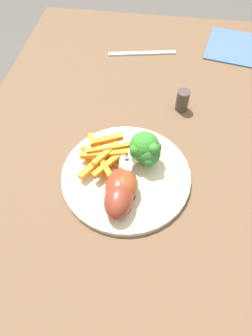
{
  "coord_description": "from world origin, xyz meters",
  "views": [
    {
      "loc": [
        0.41,
        0.03,
        1.27
      ],
      "look_at": [
        0.07,
        -0.01,
        0.79
      ],
      "focal_mm": 32.5,
      "sensor_mm": 36.0,
      "label": 1
    }
  ],
  "objects_px": {
    "carrot_fries_pile": "(103,156)",
    "fork": "(142,53)",
    "dining_table": "(136,180)",
    "broccoli_floret_back": "(144,146)",
    "broccoli_floret_front": "(145,146)",
    "pepper_shaker": "(182,100)",
    "dinner_plate": "(126,176)",
    "chicken_drumstick_extra": "(119,198)",
    "chicken_drumstick_near": "(120,186)",
    "chicken_drumstick_far": "(123,185)",
    "broccoli_floret_middle": "(149,153)"
  },
  "relations": [
    {
      "from": "chicken_drumstick_near",
      "to": "chicken_drumstick_far",
      "type": "height_order",
      "value": "same"
    },
    {
      "from": "dining_table",
      "to": "chicken_drumstick_far",
      "type": "distance_m",
      "value": 0.19
    },
    {
      "from": "broccoli_floret_front",
      "to": "chicken_drumstick_near",
      "type": "bearing_deg",
      "value": -22.51
    },
    {
      "from": "broccoli_floret_back",
      "to": "fork",
      "type": "relative_size",
      "value": 0.39
    },
    {
      "from": "broccoli_floret_front",
      "to": "chicken_drumstick_extra",
      "type": "distance_m",
      "value": 0.12
    },
    {
      "from": "dining_table",
      "to": "broccoli_floret_back",
      "type": "height_order",
      "value": "broccoli_floret_back"
    },
    {
      "from": "carrot_fries_pile",
      "to": "chicken_drumstick_near",
      "type": "relative_size",
      "value": 0.94
    },
    {
      "from": "dinner_plate",
      "to": "pepper_shaker",
      "type": "relative_size",
      "value": 5.0
    },
    {
      "from": "fork",
      "to": "broccoli_floret_middle",
      "type": "bearing_deg",
      "value": -93.22
    },
    {
      "from": "chicken_drumstick_near",
      "to": "pepper_shaker",
      "type": "height_order",
      "value": "chicken_drumstick_near"
    },
    {
      "from": "dinner_plate",
      "to": "chicken_drumstick_extra",
      "type": "relative_size",
      "value": 2.05
    },
    {
      "from": "dinner_plate",
      "to": "fork",
      "type": "relative_size",
      "value": 1.36
    },
    {
      "from": "broccoli_floret_front",
      "to": "fork",
      "type": "xyz_separation_m",
      "value": [
        -0.38,
        -0.05,
        -0.05
      ]
    },
    {
      "from": "broccoli_floret_back",
      "to": "chicken_drumstick_extra",
      "type": "bearing_deg",
      "value": -16.68
    },
    {
      "from": "carrot_fries_pile",
      "to": "chicken_drumstick_extra",
      "type": "relative_size",
      "value": 1.0
    },
    {
      "from": "broccoli_floret_back",
      "to": "chicken_drumstick_far",
      "type": "bearing_deg",
      "value": -19.64
    },
    {
      "from": "dining_table",
      "to": "dinner_plate",
      "type": "bearing_deg",
      "value": -11.12
    },
    {
      "from": "broccoli_floret_front",
      "to": "chicken_drumstick_near",
      "type": "relative_size",
      "value": 0.47
    },
    {
      "from": "broccoli_floret_back",
      "to": "chicken_drumstick_near",
      "type": "bearing_deg",
      "value": -22.28
    },
    {
      "from": "pepper_shaker",
      "to": "chicken_drumstick_extra",
      "type": "bearing_deg",
      "value": -20.16
    },
    {
      "from": "chicken_drumstick_far",
      "to": "chicken_drumstick_extra",
      "type": "bearing_deg",
      "value": -7.52
    },
    {
      "from": "broccoli_floret_back",
      "to": "carrot_fries_pile",
      "type": "xyz_separation_m",
      "value": [
        0.01,
        -0.08,
        -0.03
      ]
    },
    {
      "from": "broccoli_floret_front",
      "to": "broccoli_floret_middle",
      "type": "distance_m",
      "value": 0.02
    },
    {
      "from": "carrot_fries_pile",
      "to": "dinner_plate",
      "type": "bearing_deg",
      "value": 64.72
    },
    {
      "from": "chicken_drumstick_near",
      "to": "dinner_plate",
      "type": "bearing_deg",
      "value": 174.2
    },
    {
      "from": "carrot_fries_pile",
      "to": "chicken_drumstick_far",
      "type": "xyz_separation_m",
      "value": [
        0.07,
        0.05,
        0.01
      ]
    },
    {
      "from": "dinner_plate",
      "to": "pepper_shaker",
      "type": "height_order",
      "value": "pepper_shaker"
    },
    {
      "from": "carrot_fries_pile",
      "to": "chicken_drumstick_far",
      "type": "relative_size",
      "value": 1.08
    },
    {
      "from": "chicken_drumstick_near",
      "to": "pepper_shaker",
      "type": "relative_size",
      "value": 2.61
    },
    {
      "from": "broccoli_floret_front",
      "to": "dinner_plate",
      "type": "bearing_deg",
      "value": -37.05
    },
    {
      "from": "broccoli_floret_back",
      "to": "fork",
      "type": "distance_m",
      "value": 0.39
    },
    {
      "from": "carrot_fries_pile",
      "to": "fork",
      "type": "bearing_deg",
      "value": 174.85
    },
    {
      "from": "fork",
      "to": "chicken_drumstick_near",
      "type": "bearing_deg",
      "value": -99.86
    },
    {
      "from": "chicken_drumstick_extra",
      "to": "pepper_shaker",
      "type": "distance_m",
      "value": 0.31
    },
    {
      "from": "chicken_drumstick_near",
      "to": "chicken_drumstick_extra",
      "type": "xyz_separation_m",
      "value": [
        0.02,
        0.0,
        0.0
      ]
    },
    {
      "from": "chicken_drumstick_near",
      "to": "dining_table",
      "type": "bearing_deg",
      "value": 170.93
    },
    {
      "from": "dining_table",
      "to": "dinner_plate",
      "type": "xyz_separation_m",
      "value": [
        0.07,
        -0.01,
        0.12
      ]
    },
    {
      "from": "broccoli_floret_front",
      "to": "carrot_fries_pile",
      "type": "relative_size",
      "value": 0.51
    },
    {
      "from": "broccoli_floret_middle",
      "to": "broccoli_floret_front",
      "type": "bearing_deg",
      "value": -148.35
    },
    {
      "from": "dinner_plate",
      "to": "chicken_drumstick_extra",
      "type": "distance_m",
      "value": 0.08
    },
    {
      "from": "chicken_drumstick_near",
      "to": "fork",
      "type": "bearing_deg",
      "value": -178.78
    },
    {
      "from": "broccoli_floret_front",
      "to": "chicken_drumstick_extra",
      "type": "bearing_deg",
      "value": -17.09
    },
    {
      "from": "dining_table",
      "to": "broccoli_floret_back",
      "type": "distance_m",
      "value": 0.18
    },
    {
      "from": "broccoli_floret_middle",
      "to": "chicken_drumstick_far",
      "type": "relative_size",
      "value": 0.54
    },
    {
      "from": "dinner_plate",
      "to": "chicken_drumstick_extra",
      "type": "bearing_deg",
      "value": -2.13
    },
    {
      "from": "broccoli_floret_back",
      "to": "fork",
      "type": "height_order",
      "value": "broccoli_floret_back"
    },
    {
      "from": "chicken_drumstick_far",
      "to": "chicken_drumstick_extra",
      "type": "xyz_separation_m",
      "value": [
        0.03,
        -0.0,
        0.0
      ]
    },
    {
      "from": "broccoli_floret_front",
      "to": "pepper_shaker",
      "type": "xyz_separation_m",
      "value": [
        -0.17,
        0.07,
        -0.03
      ]
    },
    {
      "from": "pepper_shaker",
      "to": "broccoli_floret_front",
      "type": "bearing_deg",
      "value": -22.07
    },
    {
      "from": "dinner_plate",
      "to": "broccoli_floret_front",
      "type": "bearing_deg",
      "value": 142.95
    }
  ]
}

